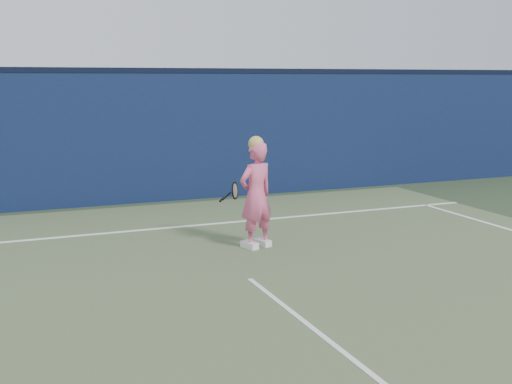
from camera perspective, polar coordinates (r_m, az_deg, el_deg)
name	(u,v)px	position (r m, az deg, el deg)	size (l,w,h in m)	color
ground	(284,307)	(6.94, 2.49, -10.15)	(80.00, 80.00, 0.00)	#2B3C25
backstop_wall	(147,138)	(12.77, -9.66, 4.76)	(24.00, 0.40, 2.50)	#0D1B3A
wall_cap	(145,70)	(12.72, -9.83, 10.60)	(24.00, 0.42, 0.10)	black
player	(256,195)	(9.09, 0.00, -0.24)	(0.64, 0.52, 1.61)	#E45886
racket	(234,191)	(9.46, -1.99, 0.07)	(0.42, 0.35, 0.27)	black
court_lines	(297,316)	(6.66, 3.68, -10.95)	(11.00, 12.04, 0.01)	white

